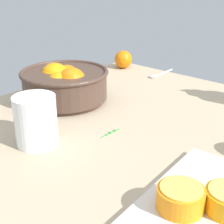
% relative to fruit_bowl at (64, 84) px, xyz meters
% --- Properties ---
extents(ground_plane, '(1.10, 0.92, 0.03)m').
position_rel_fruit_bowl_xyz_m(ground_plane, '(-0.08, -0.27, -0.07)').
color(ground_plane, tan).
extents(fruit_bowl, '(0.26, 0.26, 0.11)m').
position_rel_fruit_bowl_xyz_m(fruit_bowl, '(0.00, 0.00, 0.00)').
color(fruit_bowl, '#473328').
rests_on(fruit_bowl, ground_plane).
extents(second_glass, '(0.09, 0.09, 0.11)m').
position_rel_fruit_bowl_xyz_m(second_glass, '(-0.21, -0.15, -0.01)').
color(second_glass, white).
rests_on(second_glass, ground_plane).
extents(cutting_board, '(0.36, 0.28, 0.02)m').
position_rel_fruit_bowl_xyz_m(cutting_board, '(-0.18, -0.58, -0.05)').
color(cutting_board, beige).
rests_on(cutting_board, ground_plane).
extents(orange_half_1, '(0.08, 0.08, 0.04)m').
position_rel_fruit_bowl_xyz_m(orange_half_1, '(-0.21, -0.52, -0.02)').
color(orange_half_1, orange).
rests_on(orange_half_1, cutting_board).
extents(loose_orange_1, '(0.07, 0.07, 0.07)m').
position_rel_fruit_bowl_xyz_m(loose_orange_1, '(0.40, 0.11, -0.02)').
color(loose_orange_1, orange).
rests_on(loose_orange_1, ground_plane).
extents(spoon, '(0.15, 0.02, 0.01)m').
position_rel_fruit_bowl_xyz_m(spoon, '(0.41, -0.05, -0.05)').
color(spoon, silver).
rests_on(spoon, ground_plane).
extents(herb_sprig_1, '(0.06, 0.01, 0.01)m').
position_rel_fruit_bowl_xyz_m(herb_sprig_1, '(-0.06, -0.24, -0.05)').
color(herb_sprig_1, '#338C38').
rests_on(herb_sprig_1, ground_plane).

